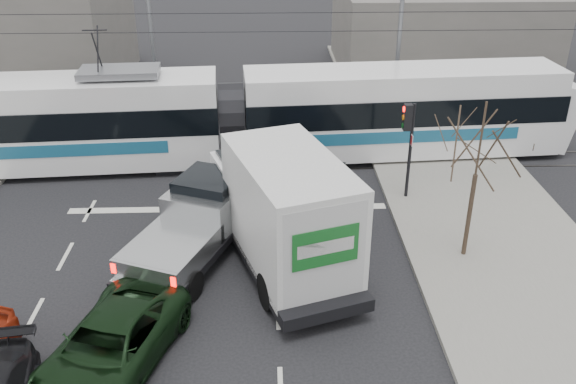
{
  "coord_description": "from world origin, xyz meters",
  "views": [
    {
      "loc": [
        1.51,
        -13.53,
        10.58
      ],
      "look_at": [
        2.1,
        3.72,
        1.8
      ],
      "focal_mm": 38.0,
      "sensor_mm": 36.0,
      "label": 1
    }
  ],
  "objects_px": {
    "tram": "(230,117)",
    "box_truck": "(282,210)",
    "bare_tree": "(480,147)",
    "navy_pickup": "(308,207)",
    "street_lamp_far": "(145,13)",
    "green_car": "(110,346)",
    "traffic_signal": "(408,131)",
    "street_lamp_near": "(397,20)",
    "silver_pickup": "(199,219)"
  },
  "relations": [
    {
      "from": "tram",
      "to": "box_truck",
      "type": "bearing_deg",
      "value": -80.2
    },
    {
      "from": "bare_tree",
      "to": "navy_pickup",
      "type": "height_order",
      "value": "bare_tree"
    },
    {
      "from": "street_lamp_far",
      "to": "green_car",
      "type": "xyz_separation_m",
      "value": [
        1.83,
        -18.1,
        -4.42
      ]
    },
    {
      "from": "traffic_signal",
      "to": "green_car",
      "type": "distance_m",
      "value": 12.49
    },
    {
      "from": "tram",
      "to": "box_truck",
      "type": "xyz_separation_m",
      "value": [
        1.92,
        -7.82,
        -0.14
      ]
    },
    {
      "from": "box_truck",
      "to": "street_lamp_near",
      "type": "bearing_deg",
      "value": 46.29
    },
    {
      "from": "street_lamp_far",
      "to": "navy_pickup",
      "type": "bearing_deg",
      "value": -59.92
    },
    {
      "from": "street_lamp_far",
      "to": "green_car",
      "type": "relative_size",
      "value": 1.79
    },
    {
      "from": "silver_pickup",
      "to": "green_car",
      "type": "height_order",
      "value": "silver_pickup"
    },
    {
      "from": "silver_pickup",
      "to": "box_truck",
      "type": "bearing_deg",
      "value": 4.49
    },
    {
      "from": "navy_pickup",
      "to": "bare_tree",
      "type": "bearing_deg",
      "value": 5.18
    },
    {
      "from": "bare_tree",
      "to": "tram",
      "type": "xyz_separation_m",
      "value": [
        -7.64,
        7.76,
        -1.8
      ]
    },
    {
      "from": "street_lamp_near",
      "to": "tram",
      "type": "distance_m",
      "value": 8.82
    },
    {
      "from": "green_car",
      "to": "street_lamp_far",
      "type": "bearing_deg",
      "value": 113.03
    },
    {
      "from": "traffic_signal",
      "to": "navy_pickup",
      "type": "distance_m",
      "value": 4.77
    },
    {
      "from": "box_truck",
      "to": "green_car",
      "type": "distance_m",
      "value": 6.32
    },
    {
      "from": "traffic_signal",
      "to": "navy_pickup",
      "type": "bearing_deg",
      "value": -145.78
    },
    {
      "from": "bare_tree",
      "to": "tram",
      "type": "height_order",
      "value": "tram"
    },
    {
      "from": "traffic_signal",
      "to": "box_truck",
      "type": "relative_size",
      "value": 0.45
    },
    {
      "from": "street_lamp_far",
      "to": "navy_pickup",
      "type": "relative_size",
      "value": 1.61
    },
    {
      "from": "bare_tree",
      "to": "silver_pickup",
      "type": "height_order",
      "value": "bare_tree"
    },
    {
      "from": "traffic_signal",
      "to": "street_lamp_far",
      "type": "xyz_separation_m",
      "value": [
        -10.66,
        9.5,
        2.37
      ]
    },
    {
      "from": "traffic_signal",
      "to": "street_lamp_near",
      "type": "height_order",
      "value": "street_lamp_near"
    },
    {
      "from": "street_lamp_near",
      "to": "tram",
      "type": "relative_size",
      "value": 0.33
    },
    {
      "from": "bare_tree",
      "to": "street_lamp_far",
      "type": "xyz_separation_m",
      "value": [
        -11.79,
        13.5,
        1.32
      ]
    },
    {
      "from": "street_lamp_near",
      "to": "green_car",
      "type": "distance_m",
      "value": 19.29
    },
    {
      "from": "street_lamp_far",
      "to": "silver_pickup",
      "type": "distance_m",
      "value": 13.78
    },
    {
      "from": "traffic_signal",
      "to": "street_lamp_far",
      "type": "bearing_deg",
      "value": 138.28
    },
    {
      "from": "traffic_signal",
      "to": "tram",
      "type": "height_order",
      "value": "tram"
    },
    {
      "from": "tram",
      "to": "street_lamp_far",
      "type": "bearing_deg",
      "value": 121.81
    },
    {
      "from": "bare_tree",
      "to": "green_car",
      "type": "bearing_deg",
      "value": -155.2
    },
    {
      "from": "bare_tree",
      "to": "tram",
      "type": "relative_size",
      "value": 0.18
    },
    {
      "from": "silver_pickup",
      "to": "box_truck",
      "type": "distance_m",
      "value": 2.82
    },
    {
      "from": "bare_tree",
      "to": "navy_pickup",
      "type": "distance_m",
      "value": 5.73
    },
    {
      "from": "street_lamp_far",
      "to": "box_truck",
      "type": "relative_size",
      "value": 1.13
    },
    {
      "from": "street_lamp_near",
      "to": "green_car",
      "type": "relative_size",
      "value": 1.79
    },
    {
      "from": "tram",
      "to": "navy_pickup",
      "type": "xyz_separation_m",
      "value": [
        2.82,
        -6.28,
        -0.9
      ]
    },
    {
      "from": "tram",
      "to": "green_car",
      "type": "relative_size",
      "value": 5.52
    },
    {
      "from": "navy_pickup",
      "to": "green_car",
      "type": "relative_size",
      "value": 1.11
    },
    {
      "from": "bare_tree",
      "to": "street_lamp_far",
      "type": "distance_m",
      "value": 17.97
    },
    {
      "from": "tram",
      "to": "silver_pickup",
      "type": "height_order",
      "value": "tram"
    },
    {
      "from": "street_lamp_near",
      "to": "box_truck",
      "type": "relative_size",
      "value": 1.13
    },
    {
      "from": "street_lamp_near",
      "to": "silver_pickup",
      "type": "relative_size",
      "value": 1.37
    },
    {
      "from": "street_lamp_far",
      "to": "tram",
      "type": "bearing_deg",
      "value": -54.17
    },
    {
      "from": "traffic_signal",
      "to": "bare_tree",
      "type": "bearing_deg",
      "value": -74.24
    },
    {
      "from": "street_lamp_near",
      "to": "traffic_signal",
      "type": "bearing_deg",
      "value": -96.41
    },
    {
      "from": "tram",
      "to": "silver_pickup",
      "type": "distance_m",
      "value": 7.08
    },
    {
      "from": "street_lamp_near",
      "to": "navy_pickup",
      "type": "bearing_deg",
      "value": -114.38
    },
    {
      "from": "street_lamp_near",
      "to": "box_truck",
      "type": "distance_m",
      "value": 13.18
    },
    {
      "from": "bare_tree",
      "to": "street_lamp_far",
      "type": "relative_size",
      "value": 0.56
    }
  ]
}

